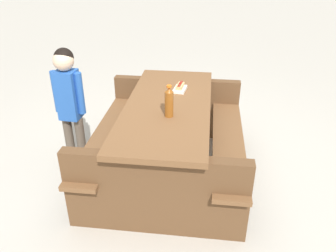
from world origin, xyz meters
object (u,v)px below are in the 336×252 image
at_px(hotdog_tray, 180,88).
at_px(picnic_table, 168,133).
at_px(soda_bottle, 169,102).
at_px(child_in_coat, 69,95).

bearing_deg(hotdog_tray, picnic_table, 150.36).
bearing_deg(soda_bottle, picnic_table, -7.16).
height_order(hotdog_tray, child_in_coat, child_in_coat).
xyz_separation_m(picnic_table, child_in_coat, (0.27, 0.89, 0.34)).
bearing_deg(soda_bottle, child_in_coat, 59.35).
relative_size(soda_bottle, child_in_coat, 0.22).
relative_size(picnic_table, child_in_coat, 1.73).
height_order(picnic_table, hotdog_tray, hotdog_tray).
bearing_deg(picnic_table, hotdog_tray, -29.64).
xyz_separation_m(soda_bottle, hotdog_tray, (0.53, -0.20, -0.10)).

